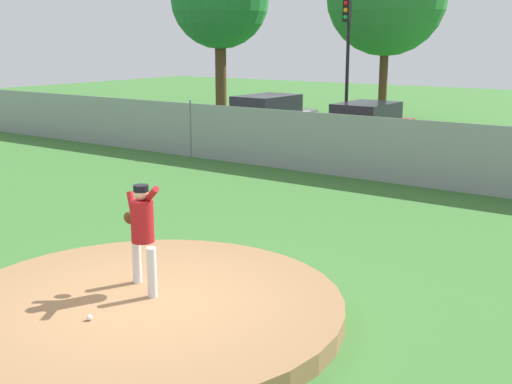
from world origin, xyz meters
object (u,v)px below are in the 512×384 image
(pitcher_youth, at_px, (142,226))
(baseball, at_px, (89,318))
(parked_car_white, at_px, (267,118))
(parked_car_red, at_px, (366,128))
(traffic_light_near, at_px, (347,43))

(pitcher_youth, distance_m, baseball, 1.48)
(pitcher_youth, relative_size, parked_car_white, 0.34)
(baseball, bearing_deg, pitcher_youth, 98.81)
(baseball, height_order, parked_car_red, parked_car_red)
(parked_car_red, height_order, parked_car_white, parked_car_white)
(baseball, distance_m, traffic_light_near, 20.47)
(traffic_light_near, bearing_deg, parked_car_red, -54.10)
(baseball, distance_m, parked_car_red, 15.71)
(traffic_light_near, bearing_deg, baseball, -71.70)
(parked_car_red, bearing_deg, pitcher_youth, -76.65)
(baseball, bearing_deg, parked_car_white, 116.72)
(pitcher_youth, height_order, parked_car_white, pitcher_youth)
(pitcher_youth, xyz_separation_m, parked_car_red, (-3.36, 14.14, -0.43))
(parked_car_red, relative_size, parked_car_white, 0.92)
(baseball, relative_size, parked_car_red, 0.02)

